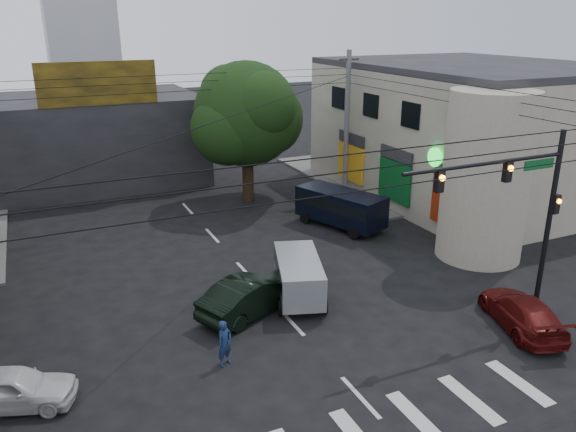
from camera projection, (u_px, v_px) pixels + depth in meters
ground at (315, 348)px, 19.80m from camera, size 160.00×160.00×0.00m
sidewalk_far_right at (417, 172)px, 42.30m from camera, size 16.00×16.00×0.15m
building_right at (469, 132)px, 36.72m from camera, size 14.00×18.00×8.00m
corner_column at (486, 177)px, 26.24m from camera, size 4.00×4.00×8.00m
building_far at (96, 139)px, 39.49m from camera, size 14.00×10.00×6.00m
billboard at (98, 83)px, 33.86m from camera, size 7.00×0.30×2.60m
street_tree at (246, 115)px, 34.12m from camera, size 6.40×6.40×8.70m
traffic_gantry at (521, 198)px, 20.43m from camera, size 7.10×0.35×7.20m
utility_pole_far_right at (347, 124)px, 36.12m from camera, size 0.32×0.32×9.20m
dark_sedan at (252, 295)px, 21.99m from camera, size 5.08×5.82×1.52m
white_compact at (12, 388)px, 16.65m from camera, size 3.82×4.60×1.25m
maroon_sedan at (522, 312)px, 20.95m from camera, size 4.30×5.40×1.27m
silver_minivan at (299, 279)px, 23.10m from camera, size 5.10×4.19×1.75m
navy_van at (340, 209)px, 31.05m from camera, size 6.39×5.31×2.05m
traffic_officer at (225, 343)px, 18.62m from camera, size 0.92×0.89×1.62m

